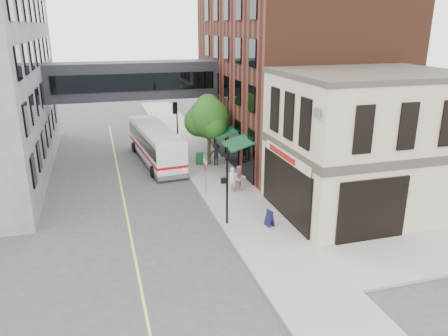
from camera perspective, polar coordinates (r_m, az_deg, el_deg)
ground at (r=23.35m, az=0.87°, el=-9.67°), size 120.00×120.00×0.00m
sidewalk_main at (r=36.33m, az=-2.64°, el=0.82°), size 4.00×60.00×0.15m
corner_building at (r=27.29m, az=17.95°, el=3.08°), size 10.19×8.12×8.45m
brick_building at (r=38.47m, az=8.72°, el=12.13°), size 13.76×18.00×14.00m
skyway_bridge at (r=38.10m, az=-11.72°, el=11.17°), size 14.00×3.18×3.00m
traffic_signal_near at (r=24.01m, az=0.33°, el=-1.09°), size 0.44×0.22×4.60m
traffic_signal_far at (r=38.03m, az=-6.36°, el=6.59°), size 0.53×0.28×4.50m
street_sign_pole at (r=28.93m, az=-2.47°, el=0.09°), size 0.08×0.75×3.00m
street_tree at (r=34.68m, az=-2.10°, el=6.53°), size 3.80×3.20×5.60m
lane_marking at (r=31.67m, az=-13.27°, el=-2.46°), size 0.12×40.00×0.01m
bus at (r=36.58m, az=-8.93°, el=3.25°), size 3.38×10.90×2.89m
pedestrian_a at (r=29.56m, az=1.13°, el=-1.47°), size 0.67×0.52×1.64m
pedestrian_b at (r=29.47m, az=2.06°, el=-1.38°), size 0.87×0.68×1.79m
pedestrian_c at (r=34.95m, az=-1.04°, el=1.78°), size 1.26×0.87×1.78m
newspaper_box at (r=35.27m, az=-3.23°, el=1.25°), size 0.64×0.61×1.00m
sandwich_board at (r=24.73m, az=5.98°, el=-6.53°), size 0.44×0.58×0.92m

